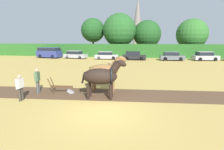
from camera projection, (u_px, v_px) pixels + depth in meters
ground_plane at (103, 111)px, 8.63m from camera, size 240.00×240.00×0.00m
plowed_furrow_strip at (35, 92)px, 11.78m from camera, size 30.34×5.22×0.01m
hedgerow at (134, 51)px, 36.03m from camera, size 68.63×1.82×2.70m
tree_far_left at (93, 30)px, 42.66m from camera, size 5.78×5.78×8.76m
tree_left at (119, 30)px, 39.99m from camera, size 7.58×7.58×9.49m
tree_center_left at (147, 34)px, 40.65m from camera, size 6.42×6.42×8.07m
tree_center at (192, 34)px, 38.18m from camera, size 6.67×6.67×8.11m
church_spire at (137, 22)px, 66.49m from camera, size 3.03×3.03×19.66m
draft_horse_lead_left at (102, 76)px, 10.38m from camera, size 2.78×1.18×2.41m
draft_horse_lead_right at (105, 71)px, 11.86m from camera, size 2.74×1.12×2.51m
plow at (64, 89)px, 11.55m from camera, size 1.71×0.49×1.13m
farmer_at_plow at (37, 79)px, 11.43m from camera, size 0.30×0.65×1.66m
farmer_beside_team at (109, 71)px, 13.90m from camera, size 0.62×0.45×1.80m
farmer_onlooker_left at (20, 86)px, 10.02m from camera, size 0.21×0.63×1.54m
parked_van at (49, 53)px, 34.63m from camera, size 5.08×2.76×2.06m
parked_car_left at (75, 55)px, 33.58m from camera, size 4.60×2.41×1.49m
parked_car_center_left at (106, 56)px, 32.28m from camera, size 4.38×2.12×1.42m
parked_car_center at (134, 56)px, 31.26m from camera, size 4.16×1.87×1.52m
parked_car_center_right at (172, 56)px, 30.27m from camera, size 4.15×1.96×1.52m
parked_car_right at (205, 56)px, 30.04m from camera, size 4.29×2.40×1.56m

